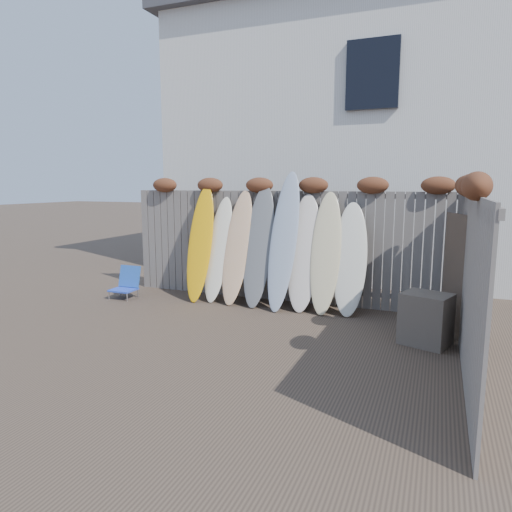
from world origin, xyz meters
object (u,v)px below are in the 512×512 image
at_px(lattice_panel, 462,279).
at_px(wooden_crate, 426,319).
at_px(surfboard_0, 200,243).
at_px(beach_chair, 127,283).

bearing_deg(lattice_panel, wooden_crate, -160.81).
height_order(wooden_crate, surfboard_0, surfboard_0).
height_order(lattice_panel, surfboard_0, surfboard_0).
distance_m(wooden_crate, lattice_panel, 0.75).
bearing_deg(lattice_panel, beach_chair, 156.18).
relative_size(beach_chair, wooden_crate, 0.85).
relative_size(beach_chair, surfboard_0, 0.27).
bearing_deg(surfboard_0, lattice_panel, -12.21).
xyz_separation_m(beach_chair, surfboard_0, (1.37, 0.41, 0.77)).
bearing_deg(wooden_crate, surfboard_0, 165.37).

